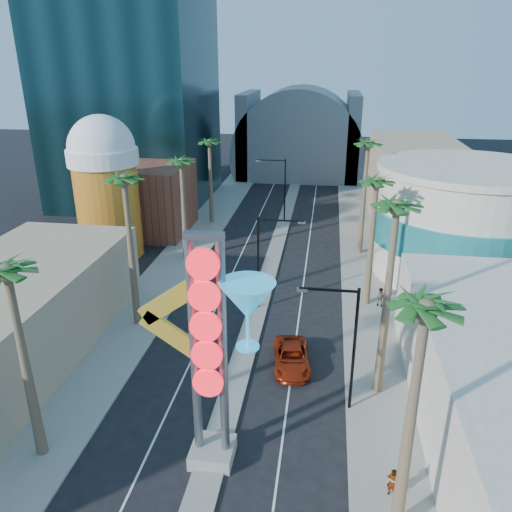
{
  "coord_description": "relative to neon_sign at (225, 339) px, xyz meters",
  "views": [
    {
      "loc": [
        5.17,
        -16.85,
        19.61
      ],
      "look_at": [
        0.1,
        18.15,
        5.46
      ],
      "focal_mm": 35.0,
      "sensor_mm": 36.0,
      "label": 1
    }
  ],
  "objects": [
    {
      "name": "streetlight_0",
      "position": [
        -0.27,
        17.04,
        -2.43
      ],
      "size": [
        3.79,
        0.25,
        8.0
      ],
      "color": "black",
      "rests_on": "ground"
    },
    {
      "name": "streetlight_2",
      "position": [
        5.91,
        5.04,
        -2.47
      ],
      "size": [
        3.45,
        0.25,
        8.0
      ],
      "color": "black",
      "rests_on": "ground"
    },
    {
      "name": "turquoise_building",
      "position": [
        17.18,
        27.04,
        -2.06
      ],
      "size": [
        16.6,
        16.6,
        10.6
      ],
      "color": "#C0B5A3",
      "rests_on": "ground"
    },
    {
      "name": "neon_sign",
      "position": [
        0.0,
        0.0,
        0.0
      ],
      "size": [
        6.53,
        2.6,
        12.55
      ],
      "color": "gray",
      "rests_on": "ground"
    },
    {
      "name": "sidewalk_east",
      "position": [
        8.68,
        32.04,
        -7.23
      ],
      "size": [
        5.0,
        100.0,
        0.15
      ],
      "primitive_type": "cube",
      "color": "gray",
      "rests_on": "ground"
    },
    {
      "name": "brick_filler_west",
      "position": [
        -16.82,
        35.04,
        -3.31
      ],
      "size": [
        10.0,
        10.0,
        8.0
      ],
      "primitive_type": "cube",
      "color": "brown",
      "rests_on": "ground"
    },
    {
      "name": "pedestrian_a",
      "position": [
        8.18,
        -1.22,
        -6.37
      ],
      "size": [
        0.68,
        0.58,
        1.58
      ],
      "primitive_type": "imported",
      "rotation": [
        0.0,
        0.0,
        2.71
      ],
      "color": "gray",
      "rests_on": "sidewalk_east"
    },
    {
      "name": "ground",
      "position": [
        -0.82,
        -2.96,
        -7.31
      ],
      "size": [
        240.0,
        240.0,
        0.0
      ],
      "primitive_type": "plane",
      "color": "black",
      "rests_on": "ground"
    },
    {
      "name": "filler_east",
      "position": [
        15.18,
        45.04,
        -2.31
      ],
      "size": [
        10.0,
        20.0,
        10.0
      ],
      "primitive_type": "cube",
      "color": "tan",
      "rests_on": "ground"
    },
    {
      "name": "sidewalk_west",
      "position": [
        -10.32,
        32.04,
        -7.23
      ],
      "size": [
        5.0,
        100.0,
        0.15
      ],
      "primitive_type": "cube",
      "color": "gray",
      "rests_on": "ground"
    },
    {
      "name": "streetlight_1",
      "position": [
        -1.36,
        41.04,
        -2.43
      ],
      "size": [
        3.79,
        0.25,
        8.0
      ],
      "color": "black",
      "rests_on": "ground"
    },
    {
      "name": "palm_2",
      "position": [
        -9.82,
        27.04,
        2.17
      ],
      "size": [
        2.4,
        2.4,
        11.2
      ],
      "color": "brown",
      "rests_on": "ground"
    },
    {
      "name": "hotel_tower",
      "position": [
        -22.82,
        49.04,
        17.69
      ],
      "size": [
        20.0,
        20.0,
        50.0
      ],
      "primitive_type": "cube",
      "color": "black",
      "rests_on": "ground"
    },
    {
      "name": "median",
      "position": [
        -0.82,
        35.04,
        -7.23
      ],
      "size": [
        1.6,
        84.0,
        0.15
      ],
      "primitive_type": "cube",
      "color": "gray",
      "rests_on": "ground"
    },
    {
      "name": "red_pickup",
      "position": [
        2.62,
        9.0,
        -6.6
      ],
      "size": [
        2.95,
        5.34,
        1.41
      ],
      "primitive_type": "imported",
      "rotation": [
        0.0,
        0.0,
        0.12
      ],
      "color": "maroon",
      "rests_on": "ground"
    },
    {
      "name": "beer_mug",
      "position": [
        -17.82,
        27.04,
        0.54
      ],
      "size": [
        7.0,
        7.0,
        14.5
      ],
      "color": "#B84F18",
      "rests_on": "ground"
    },
    {
      "name": "palm_6",
      "position": [
        8.18,
        19.04,
        2.62
      ],
      "size": [
        2.4,
        2.4,
        11.7
      ],
      "color": "brown",
      "rests_on": "ground"
    },
    {
      "name": "palm_4",
      "position": [
        8.18,
        -2.96,
        3.07
      ],
      "size": [
        2.4,
        2.4,
        12.2
      ],
      "color": "brown",
      "rests_on": "ground"
    },
    {
      "name": "palm_5",
      "position": [
        8.18,
        7.04,
        3.96
      ],
      "size": [
        2.4,
        2.4,
        13.2
      ],
      "color": "brown",
      "rests_on": "ground"
    },
    {
      "name": "pedestrian_b",
      "position": [
        9.25,
        18.69,
        -6.34
      ],
      "size": [
        0.99,
        0.92,
        1.63
      ],
      "primitive_type": "imported",
      "rotation": [
        0.0,
        0.0,
        2.65
      ],
      "color": "gray",
      "rests_on": "sidewalk_east"
    },
    {
      "name": "palm_3",
      "position": [
        -9.82,
        39.04,
        2.17
      ],
      "size": [
        2.4,
        2.4,
        11.2
      ],
      "color": "brown",
      "rests_on": "ground"
    },
    {
      "name": "palm_0",
      "position": [
        -9.82,
        -0.96,
        2.62
      ],
      "size": [
        2.4,
        2.4,
        11.7
      ],
      "color": "brown",
      "rests_on": "ground"
    },
    {
      "name": "palm_7",
      "position": [
        8.18,
        31.04,
        3.52
      ],
      "size": [
        2.4,
        2.4,
        12.7
      ],
      "color": "brown",
      "rests_on": "ground"
    },
    {
      "name": "canopy",
      "position": [
        -0.82,
        69.04,
        -3.0
      ],
      "size": [
        22.0,
        16.0,
        22.0
      ],
      "color": "slate",
      "rests_on": "ground"
    },
    {
      "name": "palm_1",
      "position": [
        -9.82,
        13.04,
        3.52
      ],
      "size": [
        2.4,
        2.4,
        12.7
      ],
      "color": "brown",
      "rests_on": "ground"
    }
  ]
}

